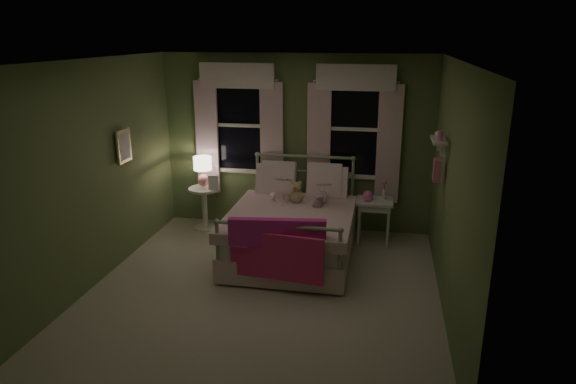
% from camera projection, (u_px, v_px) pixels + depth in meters
% --- Properties ---
extents(room_shell, '(4.20, 4.20, 4.20)m').
position_uv_depth(room_shell, '(263.00, 182.00, 5.62)').
color(room_shell, beige).
rests_on(room_shell, ground).
extents(bed, '(1.58, 2.04, 1.18)m').
position_uv_depth(bed, '(293.00, 229.00, 6.80)').
color(bed, white).
rests_on(bed, ground).
extents(pink_throw, '(1.10, 0.27, 0.71)m').
position_uv_depth(pink_throw, '(277.00, 243.00, 5.77)').
color(pink_throw, '#CF2892').
rests_on(pink_throw, bed).
extents(child_left, '(0.33, 0.27, 0.78)m').
position_uv_depth(child_left, '(279.00, 178.00, 7.07)').
color(child_left, '#F7D1DD').
rests_on(child_left, bed).
extents(child_right, '(0.35, 0.27, 0.71)m').
position_uv_depth(child_right, '(319.00, 182.00, 6.98)').
color(child_right, '#F7D1DD').
rests_on(child_right, bed).
extents(book_left, '(0.21, 0.13, 0.26)m').
position_uv_depth(book_left, '(275.00, 182.00, 6.84)').
color(book_left, beige).
rests_on(book_left, child_left).
extents(book_right, '(0.21, 0.13, 0.26)m').
position_uv_depth(book_right, '(316.00, 187.00, 6.75)').
color(book_right, beige).
rests_on(book_right, child_right).
extents(teddy_bear, '(0.23, 0.19, 0.31)m').
position_uv_depth(teddy_bear, '(296.00, 194.00, 6.92)').
color(teddy_bear, tan).
rests_on(teddy_bear, bed).
extents(nightstand_left, '(0.46, 0.46, 0.65)m').
position_uv_depth(nightstand_left, '(204.00, 202.00, 7.74)').
color(nightstand_left, white).
rests_on(nightstand_left, ground).
extents(table_lamp, '(0.27, 0.27, 0.45)m').
position_uv_depth(table_lamp, '(203.00, 168.00, 7.58)').
color(table_lamp, pink).
rests_on(table_lamp, nightstand_left).
extents(book_nightstand, '(0.18, 0.24, 0.02)m').
position_uv_depth(book_nightstand, '(208.00, 189.00, 7.58)').
color(book_nightstand, beige).
rests_on(book_nightstand, nightstand_left).
extents(nightstand_right, '(0.50, 0.40, 0.64)m').
position_uv_depth(nightstand_right, '(374.00, 207.00, 7.14)').
color(nightstand_right, white).
rests_on(nightstand_right, ground).
extents(pink_toy, '(0.14, 0.18, 0.14)m').
position_uv_depth(pink_toy, '(368.00, 196.00, 7.11)').
color(pink_toy, pink).
rests_on(pink_toy, nightstand_right).
extents(bud_vase, '(0.06, 0.06, 0.28)m').
position_uv_depth(bud_vase, '(384.00, 190.00, 7.10)').
color(bud_vase, white).
rests_on(bud_vase, nightstand_right).
extents(window_left, '(1.34, 0.13, 1.96)m').
position_uv_depth(window_left, '(239.00, 121.00, 7.58)').
color(window_left, black).
rests_on(window_left, room_shell).
extents(window_right, '(1.34, 0.13, 1.96)m').
position_uv_depth(window_right, '(354.00, 125.00, 7.28)').
color(window_right, black).
rests_on(window_right, room_shell).
extents(wall_shelf, '(0.15, 0.50, 0.60)m').
position_uv_depth(wall_shelf, '(438.00, 155.00, 5.88)').
color(wall_shelf, white).
rests_on(wall_shelf, room_shell).
extents(framed_picture, '(0.03, 0.32, 0.42)m').
position_uv_depth(framed_picture, '(124.00, 146.00, 6.48)').
color(framed_picture, beige).
rests_on(framed_picture, room_shell).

